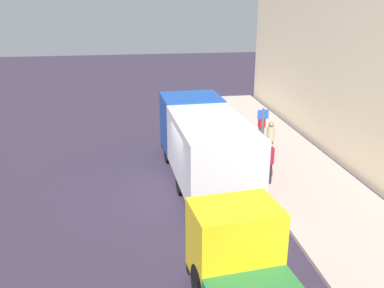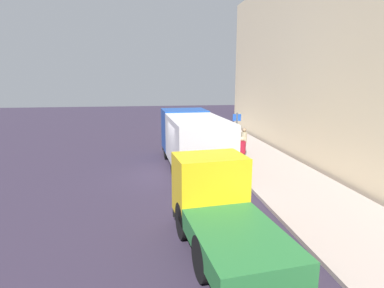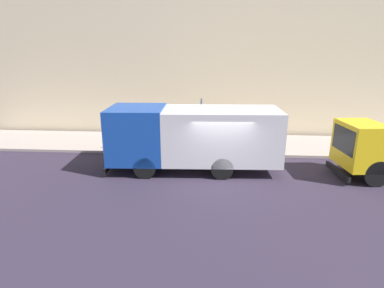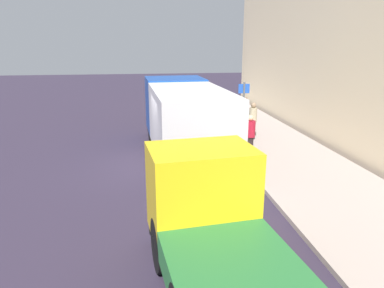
{
  "view_description": "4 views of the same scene",
  "coord_description": "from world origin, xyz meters",
  "px_view_note": "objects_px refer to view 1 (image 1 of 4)",
  "views": [
    {
      "loc": [
        -1.79,
        -14.3,
        7.06
      ],
      "look_at": [
        0.65,
        1.52,
        1.4
      ],
      "focal_mm": 39.6,
      "sensor_mm": 36.0,
      "label": 1
    },
    {
      "loc": [
        -1.27,
        -14.53,
        4.63
      ],
      "look_at": [
        1.06,
        1.32,
        1.26
      ],
      "focal_mm": 29.05,
      "sensor_mm": 36.0,
      "label": 2
    },
    {
      "loc": [
        -12.41,
        0.33,
        5.18
      ],
      "look_at": [
        0.78,
        1.3,
        1.28
      ],
      "focal_mm": 29.42,
      "sensor_mm": 36.0,
      "label": 3
    },
    {
      "loc": [
        -0.57,
        -12.27,
        4.38
      ],
      "look_at": [
        1.05,
        -1.05,
        1.11
      ],
      "focal_mm": 33.13,
      "sensor_mm": 36.0,
      "label": 4
    }
  ],
  "objects_px": {
    "street_sign_post": "(262,136)",
    "large_utility_truck": "(204,141)",
    "pedestrian_third": "(269,162)",
    "small_flatbed_truck": "(248,276)",
    "pedestrian_walking": "(262,127)",
    "traffic_cone_orange": "(232,130)",
    "pedestrian_standing": "(270,139)"
  },
  "relations": [
    {
      "from": "pedestrian_walking",
      "to": "pedestrian_standing",
      "type": "bearing_deg",
      "value": 136.46
    },
    {
      "from": "small_flatbed_truck",
      "to": "pedestrian_walking",
      "type": "distance_m",
      "value": 12.05
    },
    {
      "from": "pedestrian_standing",
      "to": "traffic_cone_orange",
      "type": "xyz_separation_m",
      "value": [
        -0.93,
        3.24,
        -0.56
      ]
    },
    {
      "from": "pedestrian_third",
      "to": "street_sign_post",
      "type": "distance_m",
      "value": 1.17
    },
    {
      "from": "large_utility_truck",
      "to": "small_flatbed_truck",
      "type": "xyz_separation_m",
      "value": [
        -0.41,
        -7.93,
        -0.48
      ]
    },
    {
      "from": "small_flatbed_truck",
      "to": "traffic_cone_orange",
      "type": "height_order",
      "value": "small_flatbed_truck"
    },
    {
      "from": "pedestrian_walking",
      "to": "pedestrian_third",
      "type": "relative_size",
      "value": 0.96
    },
    {
      "from": "large_utility_truck",
      "to": "street_sign_post",
      "type": "height_order",
      "value": "street_sign_post"
    },
    {
      "from": "pedestrian_standing",
      "to": "street_sign_post",
      "type": "relative_size",
      "value": 0.6
    },
    {
      "from": "small_flatbed_truck",
      "to": "pedestrian_third",
      "type": "relative_size",
      "value": 2.99
    },
    {
      "from": "large_utility_truck",
      "to": "pedestrian_standing",
      "type": "height_order",
      "value": "large_utility_truck"
    },
    {
      "from": "large_utility_truck",
      "to": "pedestrian_third",
      "type": "distance_m",
      "value": 2.67
    },
    {
      "from": "small_flatbed_truck",
      "to": "traffic_cone_orange",
      "type": "distance_m",
      "value": 12.96
    },
    {
      "from": "pedestrian_third",
      "to": "street_sign_post",
      "type": "relative_size",
      "value": 0.6
    },
    {
      "from": "pedestrian_walking",
      "to": "pedestrian_standing",
      "type": "relative_size",
      "value": 0.96
    },
    {
      "from": "pedestrian_walking",
      "to": "traffic_cone_orange",
      "type": "distance_m",
      "value": 1.78
    },
    {
      "from": "large_utility_truck",
      "to": "small_flatbed_truck",
      "type": "bearing_deg",
      "value": -95.66
    },
    {
      "from": "pedestrian_standing",
      "to": "pedestrian_third",
      "type": "xyz_separation_m",
      "value": [
        -0.95,
        -2.62,
        -0.02
      ]
    },
    {
      "from": "pedestrian_third",
      "to": "street_sign_post",
      "type": "height_order",
      "value": "street_sign_post"
    },
    {
      "from": "pedestrian_walking",
      "to": "pedestrian_third",
      "type": "height_order",
      "value": "pedestrian_third"
    },
    {
      "from": "pedestrian_third",
      "to": "traffic_cone_orange",
      "type": "height_order",
      "value": "pedestrian_third"
    },
    {
      "from": "large_utility_truck",
      "to": "street_sign_post",
      "type": "distance_m",
      "value": 2.33
    },
    {
      "from": "large_utility_truck",
      "to": "small_flatbed_truck",
      "type": "relative_size",
      "value": 1.55
    },
    {
      "from": "small_flatbed_truck",
      "to": "pedestrian_third",
      "type": "height_order",
      "value": "small_flatbed_truck"
    },
    {
      "from": "pedestrian_standing",
      "to": "small_flatbed_truck",
      "type": "bearing_deg",
      "value": 39.83
    },
    {
      "from": "large_utility_truck",
      "to": "pedestrian_third",
      "type": "bearing_deg",
      "value": -28.88
    },
    {
      "from": "pedestrian_third",
      "to": "traffic_cone_orange",
      "type": "relative_size",
      "value": 2.51
    },
    {
      "from": "pedestrian_standing",
      "to": "traffic_cone_orange",
      "type": "distance_m",
      "value": 3.42
    },
    {
      "from": "large_utility_truck",
      "to": "pedestrian_third",
      "type": "relative_size",
      "value": 4.64
    },
    {
      "from": "street_sign_post",
      "to": "large_utility_truck",
      "type": "bearing_deg",
      "value": 173.73
    },
    {
      "from": "pedestrian_third",
      "to": "small_flatbed_truck",
      "type": "bearing_deg",
      "value": -153.2
    },
    {
      "from": "traffic_cone_orange",
      "to": "small_flatbed_truck",
      "type": "bearing_deg",
      "value": -102.34
    }
  ]
}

